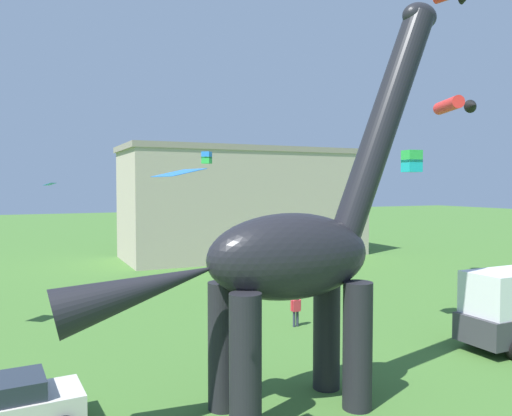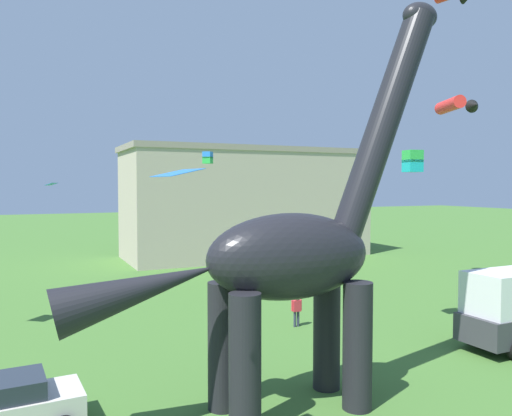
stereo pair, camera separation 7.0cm
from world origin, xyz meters
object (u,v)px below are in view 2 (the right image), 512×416
person_strolling_adult (297,308)px  kite_high_right (208,158)px  dinosaur_sculpture (288,256)px  kite_mid_right (455,105)px  kite_high_left (177,173)px  kite_apex (51,184)px  kite_far_left (413,161)px  person_watching_child (475,289)px

person_strolling_adult → kite_high_right: size_ratio=2.16×
dinosaur_sculpture → kite_high_right: size_ratio=18.39×
kite_mid_right → kite_high_left: kite_mid_right is taller
dinosaur_sculpture → kite_high_left: dinosaur_sculpture is taller
kite_mid_right → kite_apex: size_ratio=3.71×
dinosaur_sculpture → kite_high_right: 15.28m
kite_mid_right → kite_high_left: 27.28m
kite_apex → kite_mid_right: bearing=-15.3°
kite_far_left → kite_high_right: size_ratio=1.41×
dinosaur_sculpture → kite_apex: 19.06m
person_watching_child → kite_high_right: kite_high_right is taller
dinosaur_sculpture → kite_mid_right: size_ratio=4.15×
dinosaur_sculpture → person_watching_child: bearing=12.9°
kite_far_left → person_strolling_adult: bearing=145.0°
kite_mid_right → person_watching_child: bearing=-124.7°
dinosaur_sculpture → kite_mid_right: dinosaur_sculpture is taller
kite_mid_right → kite_high_left: (-22.61, -14.45, -4.93)m
person_watching_child → kite_mid_right: size_ratio=0.57×
person_strolling_adult → kite_apex: size_ratio=1.81×
dinosaur_sculpture → kite_apex: bearing=96.7°
kite_mid_right → kite_apex: kite_mid_right is taller
kite_mid_right → kite_high_right: 16.54m
person_watching_child → kite_apex: bearing=-92.9°
person_strolling_adult → kite_high_left: 14.95m
dinosaur_sculpture → kite_apex: dinosaur_sculpture is taller
person_strolling_adult → kite_high_right: kite_high_right is taller
person_strolling_adult → kite_high_left: kite_high_left is taller
kite_far_left → kite_mid_right: (9.65, 6.88, 4.11)m
kite_far_left → kite_mid_right: 12.54m
dinosaur_sculpture → kite_far_left: 10.40m
kite_apex → kite_high_left: bearing=-86.0°
kite_high_right → person_watching_child: bearing=-32.9°
dinosaur_sculpture → person_strolling_adult: bearing=48.5°
person_strolling_adult → kite_apex: kite_apex is taller
kite_mid_right → kite_high_right: bearing=168.8°
kite_apex → person_watching_child: bearing=-29.1°
dinosaur_sculpture → kite_high_right: bearing=69.3°
kite_mid_right → kite_high_right: size_ratio=4.43×
person_strolling_adult → kite_high_left: size_ratio=1.30×
kite_high_left → dinosaur_sculpture: bearing=35.4°
kite_high_right → kite_far_left: bearing=-58.3°
dinosaur_sculpture → kite_mid_right: 22.89m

